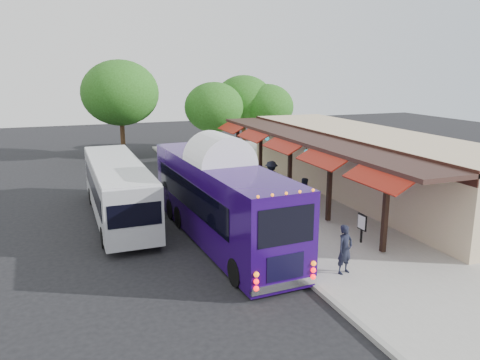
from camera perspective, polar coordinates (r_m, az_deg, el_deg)
name	(u,v)px	position (r m, az deg, el deg)	size (l,w,h in m)	color
ground	(251,235)	(20.34, 1.38, -6.69)	(90.00, 90.00, 0.00)	black
sidewalk	(309,199)	(25.82, 8.43, -2.26)	(10.00, 40.00, 0.15)	#9E9B93
curb	(223,208)	(23.90, -2.06, -3.41)	(0.20, 40.00, 0.16)	gray
station_shelter	(364,163)	(27.18, 14.83, 2.06)	(8.15, 20.00, 3.60)	#C5B489
coach_bus	(220,196)	(19.19, -2.49, -1.94)	(3.03, 11.25, 3.56)	#240758
city_bus	(118,188)	(22.79, -14.71, -0.91)	(2.43, 10.30, 2.76)	#9A9CA2
ped_a	(345,249)	(16.46, 12.68, -8.25)	(0.63, 0.41, 1.72)	black
ped_b	(303,195)	(22.89, 7.74, -1.85)	(0.84, 0.65, 1.72)	black
ped_c	(219,170)	(28.80, -2.58, 1.27)	(0.92, 0.38, 1.57)	black
ped_d	(271,178)	(25.92, 3.82, 0.26)	(1.23, 0.71, 1.90)	black
sign_board	(362,224)	(19.41, 14.64, -5.17)	(0.08, 0.54, 1.19)	black
tree_left	(214,107)	(37.56, -3.19, 8.82)	(4.68, 4.68, 5.99)	#382314
tree_mid	(244,101)	(40.65, 0.46, 9.65)	(5.05, 5.05, 6.47)	#382314
tree_right	(267,107)	(40.13, 3.31, 8.90)	(4.49, 4.49, 5.75)	#382314
tree_far	(120,93)	(38.36, -14.40, 10.25)	(6.01, 6.01, 7.70)	#382314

